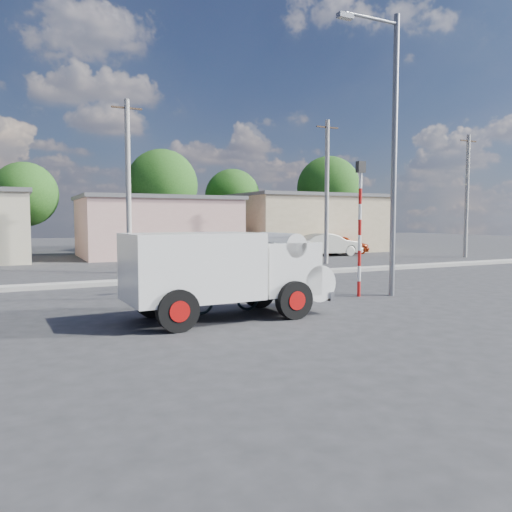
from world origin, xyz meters
name	(u,v)px	position (x,y,z in m)	size (l,w,h in m)	color
ground_plane	(298,312)	(0.00, 0.00, 0.00)	(120.00, 120.00, 0.00)	#2A2A2D
median	(199,278)	(0.00, 8.00, 0.08)	(40.00, 0.80, 0.16)	#99968E
truck	(229,271)	(-1.95, 0.12, 1.21)	(5.36, 2.32, 2.18)	black
bicycle	(225,293)	(-1.79, 0.83, 0.54)	(0.72, 2.05, 1.08)	black
cyclist	(225,279)	(-1.79, 0.83, 0.91)	(0.66, 0.43, 1.82)	white
car_cream	(328,245)	(12.54, 17.05, 0.77)	(1.62, 4.66, 1.53)	beige
car_red	(341,244)	(14.64, 18.37, 0.68)	(1.60, 3.97, 1.35)	#AB2C0D
traffic_pole	(360,217)	(3.20, 1.50, 2.59)	(0.28, 0.18, 4.36)	red
streetlight	(390,143)	(4.14, 1.20, 4.96)	(2.34, 0.22, 9.00)	slate
building_row	(144,225)	(1.10, 22.00, 2.13)	(37.80, 7.30, 4.44)	beige
tree_row	(158,188)	(3.76, 28.45, 4.99)	(43.62, 7.43, 8.42)	#38281E
utility_poles	(232,189)	(3.25, 12.00, 4.07)	(35.40, 0.24, 8.00)	#99968E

